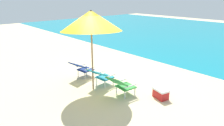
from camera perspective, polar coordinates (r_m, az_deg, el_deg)
ground_plane at (r=10.41m, az=15.35°, el=0.30°), size 40.00×40.00×0.00m
lounge_chair_left at (r=8.11m, az=-8.32°, el=-1.29°), size 0.60×0.91×0.68m
lounge_chair_center at (r=7.29m, az=-3.01°, el=-3.41°), size 0.60×0.91×0.68m
lounge_chair_right at (r=6.57m, az=2.65°, el=-5.89°), size 0.63×0.93×0.68m
beach_umbrella_center at (r=6.57m, az=-5.80°, el=11.57°), size 2.69×2.68×2.72m
cooler_box at (r=6.71m, az=13.32°, el=-8.17°), size 0.53×0.42×0.32m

